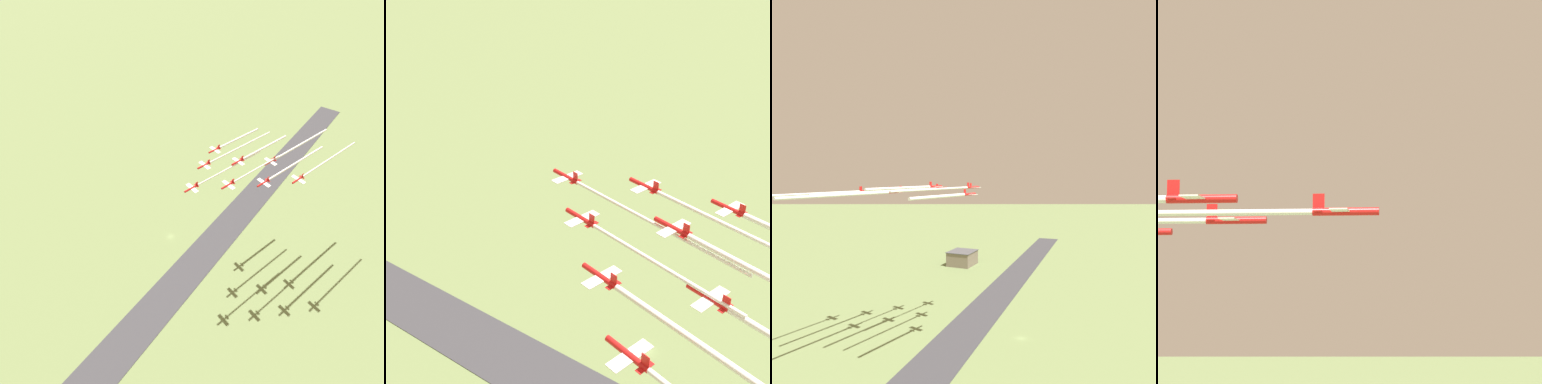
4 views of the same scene
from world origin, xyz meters
TOP-DOWN VIEW (x-y plane):
  - jet_0 at (-10.18, -29.72)m, footprint 8.75×8.43m
  - jet_1 at (4.17, -42.67)m, footprint 8.75×8.43m
  - jet_2 at (8.11, -23.47)m, footprint 8.75×8.43m

SIDE VIEW (x-z plane):
  - jet_1 at x=4.17m, z-range 73.33..76.26m
  - jet_0 at x=-10.18m, z-range 73.52..76.45m
  - jet_2 at x=8.11m, z-range 74.28..77.21m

